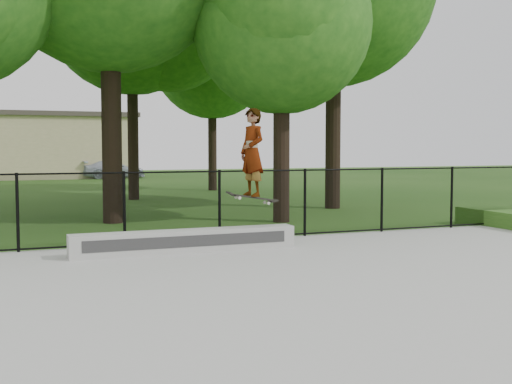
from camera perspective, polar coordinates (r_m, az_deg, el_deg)
ground at (r=8.36m, az=9.83°, el=-10.16°), size 100.00×100.00×0.00m
concrete_slab at (r=8.35m, az=9.83°, el=-9.96°), size 14.00×12.00×0.06m
grind_ledge at (r=12.16m, az=-6.23°, el=-4.36°), size 4.30×0.40×0.43m
car_c at (r=43.01m, az=-12.59°, el=2.00°), size 4.00×2.15×1.21m
skater_airborne at (r=12.41m, az=-0.34°, el=3.40°), size 0.83×0.70×1.86m
chainlink_fence at (r=13.54m, az=-3.26°, el=-1.19°), size 16.06×0.06×1.50m
distant_building at (r=44.96m, az=-18.81°, el=3.95°), size 12.40×6.40×4.30m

